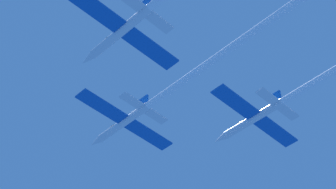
{
  "coord_description": "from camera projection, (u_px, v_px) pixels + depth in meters",
  "views": [
    {
      "loc": [
        -35.51,
        -43.39,
        -47.73
      ],
      "look_at": [
        -0.01,
        -7.58,
        0.23
      ],
      "focal_mm": 61.44,
      "sensor_mm": 36.0,
      "label": 1
    }
  ],
  "objects": [
    {
      "name": "jet_lead",
      "position": [
        175.0,
        87.0,
        69.25
      ],
      "size": [
        15.0,
        38.11,
        2.48
      ],
      "color": "silver"
    },
    {
      "name": "jet_right_wing",
      "position": [
        308.0,
        86.0,
        68.53
      ],
      "size": [
        15.0,
        35.97,
        2.48
      ],
      "color": "silver"
    }
  ]
}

